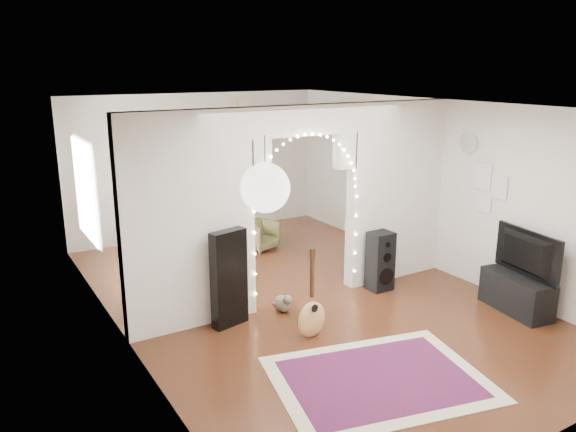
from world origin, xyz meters
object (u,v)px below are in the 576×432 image
floor_speaker (380,261)px  dining_chair_left (195,270)px  bookcase (176,200)px  dining_chair_right (260,235)px  dining_table (179,211)px  media_console (516,294)px  acoustic_guitar (312,305)px

floor_speaker → dining_chair_left: 2.74m
bookcase → dining_chair_right: bookcase is taller
dining_table → media_console: bearing=-52.2°
media_console → dining_table: (-2.87, 4.92, 0.43)m
acoustic_guitar → dining_table: acoustic_guitar is taller
dining_chair_left → dining_chair_right: bearing=44.2°
media_console → dining_table: bearing=129.4°
acoustic_guitar → bookcase: 4.58m
media_console → dining_chair_right: size_ratio=1.79×
dining_table → floor_speaker: bearing=-54.5°
acoustic_guitar → dining_chair_left: bearing=90.2°
acoustic_guitar → floor_speaker: 1.85m
dining_table → dining_chair_left: (-0.47, -1.88, -0.42)m
acoustic_guitar → dining_chair_left: size_ratio=1.68×
floor_speaker → media_console: 1.88m
floor_speaker → media_console: (1.07, -1.53, -0.18)m
dining_table → dining_chair_right: dining_table is taller
floor_speaker → dining_chair_right: floor_speaker is taller
bookcase → dining_table: (-0.11, -0.44, -0.09)m
dining_chair_right → dining_table: bearing=127.2°
floor_speaker → bookcase: size_ratio=0.56×
floor_speaker → dining_chair_right: bearing=103.3°
acoustic_guitar → bookcase: size_ratio=0.62×
media_console → dining_chair_left: size_ratio=1.75×
media_console → bookcase: 6.05m
media_console → dining_chair_right: 4.43m
bookcase → dining_chair_left: 2.44m
bookcase → dining_chair_left: bookcase is taller
floor_speaker → dining_table: 3.84m
floor_speaker → dining_chair_left: floor_speaker is taller
dining_table → dining_chair_right: bearing=-27.3°
floor_speaker → dining_chair_left: bearing=146.2°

